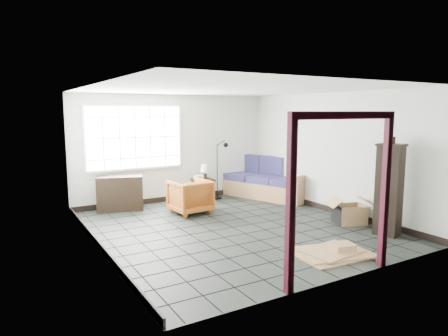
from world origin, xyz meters
TOP-DOWN VIEW (x-y plane):
  - ground at (0.00, 0.00)m, footprint 5.50×5.50m
  - room_shell at (0.00, 0.03)m, footprint 5.02×5.52m
  - window_panel at (-1.00, 2.70)m, footprint 2.32×0.08m
  - doorway_trim at (0.00, -2.70)m, footprint 1.80×0.08m
  - futon_sofa at (2.22, 1.91)m, footprint 1.64×2.49m
  - armchair at (-0.22, 1.41)m, footprint 0.83×0.78m
  - side_table at (0.60, 2.40)m, footprint 0.52×0.52m
  - table_lamp at (0.64, 2.35)m, footprint 0.29×0.29m
  - projector at (0.54, 2.44)m, footprint 0.27×0.21m
  - floor_lamp at (1.12, 2.38)m, footprint 0.43×0.27m
  - console_shelf at (-1.47, 2.40)m, footprint 1.07×0.68m
  - tall_shelf at (2.15, -1.79)m, footprint 0.45×0.52m
  - pot at (2.21, -1.71)m, footprint 0.17×0.17m
  - open_box at (2.15, -0.92)m, footprint 1.00×0.73m
  - cardboard_pile at (0.59, -2.03)m, footprint 1.23×1.00m

SIDE VIEW (x-z plane):
  - ground at x=0.00m, z-range 0.00..0.00m
  - cardboard_pile at x=0.59m, z-range -0.04..0.13m
  - open_box at x=2.15m, z-range -0.07..0.44m
  - futon_sofa at x=2.22m, z-range -0.14..0.89m
  - console_shelf at x=-1.47m, z-range 0.00..0.77m
  - armchair at x=-0.22m, z-range 0.00..0.81m
  - side_table at x=0.60m, z-range 0.17..0.70m
  - projector at x=0.54m, z-range 0.53..0.62m
  - table_lamp at x=0.64m, z-range 0.60..0.98m
  - floor_lamp at x=1.12m, z-range 0.05..1.53m
  - tall_shelf at x=2.15m, z-range 0.01..1.65m
  - doorway_trim at x=0.00m, z-range 0.28..2.48m
  - window_panel at x=-1.00m, z-range 0.84..2.36m
  - room_shell at x=0.00m, z-range 0.37..2.98m
  - pot at x=2.21m, z-range 1.64..1.76m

